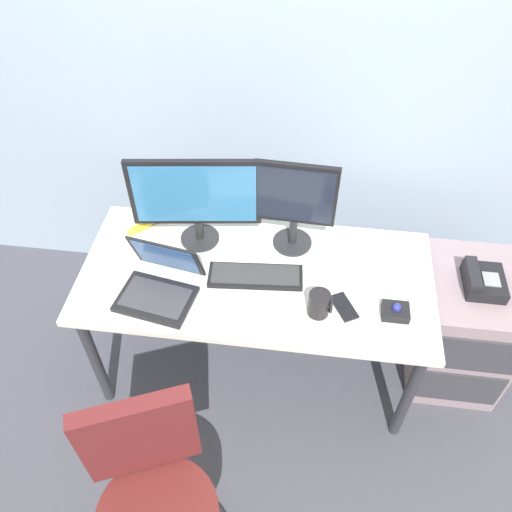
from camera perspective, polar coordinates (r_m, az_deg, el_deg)
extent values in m
plane|color=#45454E|center=(2.89, 0.00, -11.28)|extent=(8.00, 8.00, 0.00)
cube|color=#94A7BA|center=(2.47, 2.25, 21.50)|extent=(6.00, 0.10, 2.80)
cube|color=silver|center=(2.33, 0.00, -2.27)|extent=(1.55, 0.72, 0.03)
cylinder|color=#2D2D33|center=(2.60, -16.98, -10.71)|extent=(0.05, 0.05, 0.68)
cylinder|color=#2D2D33|center=(2.50, 16.12, -14.30)|extent=(0.05, 0.05, 0.68)
cylinder|color=#2D2D33|center=(2.93, -13.25, -1.01)|extent=(0.05, 0.05, 0.68)
cylinder|color=#2D2D33|center=(2.84, 15.32, -3.72)|extent=(0.05, 0.05, 0.68)
cube|color=gray|center=(2.80, 21.20, -7.08)|extent=(0.42, 0.52, 0.66)
cube|color=#38383D|center=(2.54, 22.86, -9.94)|extent=(0.38, 0.01, 0.23)
cube|color=#38383D|center=(2.76, 21.17, -13.16)|extent=(0.38, 0.01, 0.23)
cube|color=black|center=(2.52, 23.41, -2.58)|extent=(0.17, 0.20, 0.06)
cube|color=black|center=(2.47, 22.41, -1.77)|extent=(0.05, 0.18, 0.04)
cube|color=gray|center=(2.50, 24.09, -2.32)|extent=(0.07, 0.08, 0.01)
cube|color=maroon|center=(1.96, -12.51, -18.41)|extent=(0.39, 0.21, 0.42)
cylinder|color=#262628|center=(2.48, -6.07, 1.95)|extent=(0.18, 0.18, 0.01)
cylinder|color=#262628|center=(2.44, -6.17, 2.87)|extent=(0.04, 0.04, 0.10)
cube|color=black|center=(2.30, -6.60, 6.80)|extent=(0.57, 0.10, 0.34)
cube|color=teal|center=(2.29, -6.62, 6.57)|extent=(0.52, 0.07, 0.30)
cylinder|color=#262628|center=(2.45, 3.94, 1.51)|extent=(0.18, 0.18, 0.01)
cylinder|color=#262628|center=(2.40, 4.02, 2.71)|extent=(0.04, 0.04, 0.13)
cube|color=black|center=(2.26, 4.31, 6.72)|extent=(0.36, 0.04, 0.31)
cube|color=#1E2333|center=(2.25, 4.27, 6.49)|extent=(0.33, 0.02, 0.27)
cube|color=black|center=(2.30, -0.06, -2.21)|extent=(0.42, 0.17, 0.02)
cube|color=#353535|center=(2.29, -0.06, -1.98)|extent=(0.39, 0.15, 0.01)
cube|color=black|center=(2.26, -10.78, -4.58)|extent=(0.34, 0.27, 0.02)
cube|color=#38383D|center=(2.25, -10.82, -4.39)|extent=(0.30, 0.21, 0.00)
cube|color=black|center=(2.26, -9.64, -0.04)|extent=(0.32, 0.13, 0.21)
cube|color=#335999|center=(2.25, -9.70, -0.14)|extent=(0.28, 0.11, 0.18)
cube|color=black|center=(2.24, 14.83, -5.82)|extent=(0.11, 0.09, 0.04)
sphere|color=navy|center=(2.22, 14.96, -5.41)|extent=(0.04, 0.04, 0.04)
cylinder|color=black|center=(2.16, 6.81, -5.15)|extent=(0.09, 0.09, 0.11)
torus|color=black|center=(2.16, 8.10, -5.22)|extent=(0.01, 0.07, 0.07)
cube|color=white|center=(2.46, 12.51, 0.46)|extent=(0.18, 0.23, 0.01)
cube|color=black|center=(2.23, 9.48, -5.44)|extent=(0.13, 0.16, 0.01)
ellipsoid|color=yellow|center=(2.57, -12.06, 3.31)|extent=(0.16, 0.17, 0.04)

